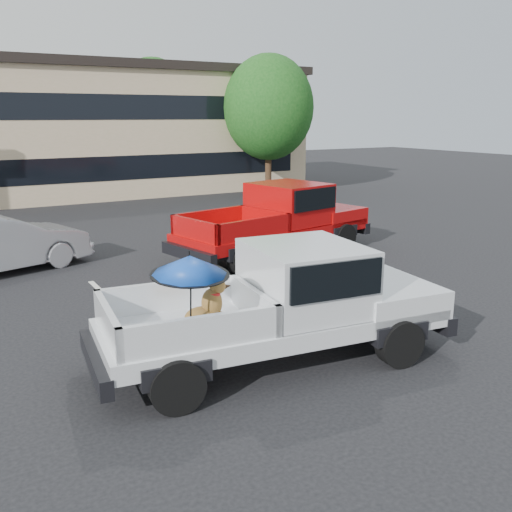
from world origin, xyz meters
The scene contains 8 objects.
ground centered at (0.00, 0.00, 0.00)m, with size 90.00×90.00×0.00m, color black.
stripe_left centered at (-3.00, 2.00, 0.00)m, with size 0.12×5.00×0.01m, color silver.
stripe_right centered at (3.00, 2.00, 0.00)m, with size 0.12×5.00×0.01m, color silver.
motel_building centered at (2.00, 20.99, 3.21)m, with size 20.40×8.40×6.30m.
tree_right centered at (9.00, 16.00, 4.21)m, with size 4.46×4.46×6.78m.
tree_back centered at (6.00, 24.00, 4.41)m, with size 4.68×4.68×7.11m.
silver_pickup centered at (-1.35, -1.60, 1.05)m, with size 5.88×2.61×2.06m.
red_pickup centered at (2.54, 4.58, 1.09)m, with size 6.34×3.26×1.99m.
Camera 1 is at (-6.16, -8.72, 3.85)m, focal length 40.00 mm.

